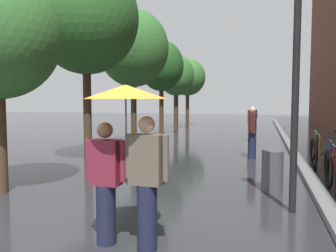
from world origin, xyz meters
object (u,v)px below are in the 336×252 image
street_tree_3 (161,66)px  street_lamp_post (296,71)px  litter_bin (272,171)px  street_tree_5 (187,77)px  pedestrian_walking_midground (252,132)px  street_tree_2 (133,49)px  parked_bicycle_4 (333,154)px  pedestrian_walking_far (252,122)px  street_tree_4 (176,76)px  street_tree_1 (86,18)px  parked_bicycle_5 (330,149)px  couple_under_umbrella (126,143)px

street_tree_3 → street_lamp_post: 12.77m
litter_bin → street_tree_5: bearing=107.3°
street_tree_3 → pedestrian_walking_midground: 8.17m
street_tree_2 → pedestrian_walking_midground: size_ratio=3.25×
street_tree_2 → street_tree_3: street_tree_2 is taller
parked_bicycle_4 → pedestrian_walking_midground: (-2.25, 0.88, 0.48)m
street_tree_3 → street_tree_2: bearing=-89.2°
street_tree_3 → pedestrian_walking_far: size_ratio=3.03×
street_lamp_post → litter_bin: street_lamp_post is taller
street_tree_2 → street_tree_4: (-0.20, 8.10, -0.56)m
street_tree_2 → parked_bicycle_4: 8.24m
street_lamp_post → street_tree_5: bearing=106.9°
street_tree_1 → street_tree_3: bearing=90.0°
street_tree_3 → pedestrian_walking_far: 5.52m
pedestrian_walking_midground → litter_bin: bearing=-82.7°
parked_bicycle_4 → pedestrian_walking_midground: 2.46m
street_tree_5 → litter_bin: size_ratio=5.63×
litter_bin → pedestrian_walking_midground: pedestrian_walking_midground is taller
parked_bicycle_5 → litter_bin: parked_bicycle_5 is taller
couple_under_umbrella → pedestrian_walking_far: size_ratio=1.30×
street_tree_4 → parked_bicycle_4: 13.26m
street_tree_2 → couple_under_umbrella: 10.09m
street_tree_1 → street_tree_2: 3.83m
street_lamp_post → pedestrian_walking_midground: street_lamp_post is taller
street_tree_1 → street_tree_2: size_ratio=1.09×
street_tree_3 → parked_bicycle_5: street_tree_3 is taller
street_tree_2 → street_tree_4: 8.12m
street_tree_4 → parked_bicycle_5: size_ratio=4.17×
parked_bicycle_5 → litter_bin: bearing=-114.0°
street_tree_1 → pedestrian_walking_midground: bearing=23.1°
street_tree_4 → street_lamp_post: (5.72, -15.26, -0.96)m
parked_bicycle_4 → pedestrian_walking_far: (-2.39, 5.64, 0.49)m
street_tree_5 → street_lamp_post: bearing=-73.1°
street_tree_5 → parked_bicycle_5: bearing=-61.5°
street_tree_5 → litter_bin: 18.51m
street_tree_4 → street_lamp_post: size_ratio=1.15×
pedestrian_walking_far → parked_bicycle_4: bearing=-67.1°
street_tree_1 → street_lamp_post: size_ratio=1.47×
street_tree_5 → parked_bicycle_4: size_ratio=4.17×
street_lamp_post → litter_bin: 2.39m
parked_bicycle_5 → couple_under_umbrella: 8.42m
street_tree_3 → street_lamp_post: bearing=-64.0°
parked_bicycle_4 → street_lamp_post: (-1.44, -4.50, 2.01)m
street_lamp_post → pedestrian_walking_far: 10.30m
parked_bicycle_4 → street_tree_5: bearing=116.6°
street_tree_3 → pedestrian_walking_midground: (4.76, -6.05, -2.74)m
street_tree_2 → street_tree_5: (-0.21, 11.63, -0.46)m
street_tree_3 → parked_bicycle_4: bearing=-44.6°
street_tree_5 → couple_under_umbrella: street_tree_5 is taller
street_tree_3 → parked_bicycle_4: street_tree_3 is taller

